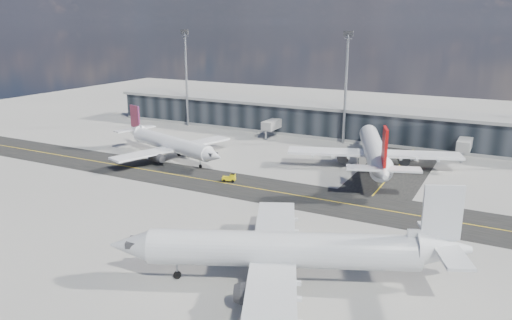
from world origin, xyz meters
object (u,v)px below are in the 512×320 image
at_px(airliner_near, 288,250).
at_px(service_van, 409,155).
at_px(airliner_redtail, 374,151).
at_px(baggage_tug, 230,178).
at_px(airliner_af, 170,143).

height_order(airliner_near, service_van, airliner_near).
bearing_deg(airliner_redtail, baggage_tug, -156.65).
xyz_separation_m(baggage_tug, service_van, (28.34, 34.65, -0.06)).
height_order(airliner_redtail, service_van, airliner_redtail).
bearing_deg(airliner_near, airliner_redtail, -20.39).
bearing_deg(airliner_af, airliner_near, 68.27).
relative_size(airliner_redtail, baggage_tug, 14.72).
relative_size(airliner_af, airliner_redtail, 0.83).
bearing_deg(airliner_redtail, airliner_af, 176.16).
height_order(baggage_tug, service_van, baggage_tug).
distance_m(airliner_redtail, baggage_tug, 31.99).
bearing_deg(service_van, airliner_redtail, -139.33).
bearing_deg(airliner_near, baggage_tug, 16.35).
height_order(airliner_af, airliner_near, airliner_near).
bearing_deg(airliner_near, airliner_af, 26.10).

